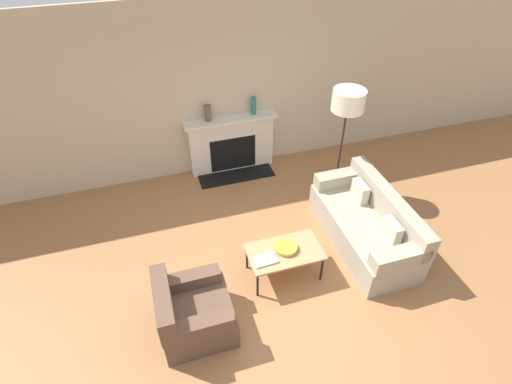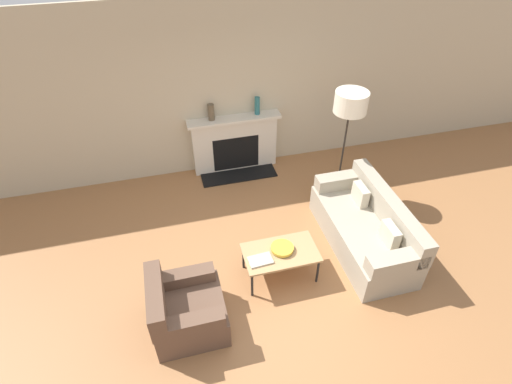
{
  "view_description": "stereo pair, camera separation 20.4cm",
  "coord_description": "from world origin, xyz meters",
  "px_view_note": "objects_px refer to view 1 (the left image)",
  "views": [
    {
      "loc": [
        -1.21,
        -2.86,
        4.26
      ],
      "look_at": [
        0.17,
        1.58,
        0.45
      ],
      "focal_mm": 28.0,
      "sensor_mm": 36.0,
      "label": 1
    },
    {
      "loc": [
        -1.01,
        -2.91,
        4.26
      ],
      "look_at": [
        0.17,
        1.58,
        0.45
      ],
      "focal_mm": 28.0,
      "sensor_mm": 36.0,
      "label": 2
    }
  ],
  "objects_px": {
    "armchair_near": "(192,313)",
    "mantel_vase_left": "(208,113)",
    "couch": "(367,225)",
    "mantel_vase_center_left": "(253,106)",
    "coffee_table": "(284,253)",
    "floor_lamp": "(348,107)",
    "fireplace": "(232,145)",
    "book": "(265,260)",
    "bowl": "(286,247)"
  },
  "relations": [
    {
      "from": "armchair_near",
      "to": "book",
      "type": "relative_size",
      "value": 2.67
    },
    {
      "from": "mantel_vase_left",
      "to": "coffee_table",
      "type": "bearing_deg",
      "value": -81.07
    },
    {
      "from": "couch",
      "to": "mantel_vase_left",
      "type": "bearing_deg",
      "value": -143.43
    },
    {
      "from": "couch",
      "to": "mantel_vase_center_left",
      "type": "xyz_separation_m",
      "value": [
        -0.96,
        2.35,
        0.85
      ]
    },
    {
      "from": "coffee_table",
      "to": "armchair_near",
      "type": "bearing_deg",
      "value": -160.85
    },
    {
      "from": "armchair_near",
      "to": "mantel_vase_center_left",
      "type": "height_order",
      "value": "mantel_vase_center_left"
    },
    {
      "from": "coffee_table",
      "to": "mantel_vase_center_left",
      "type": "bearing_deg",
      "value": 81.79
    },
    {
      "from": "coffee_table",
      "to": "bowl",
      "type": "distance_m",
      "value": 0.08
    },
    {
      "from": "coffee_table",
      "to": "mantel_vase_left",
      "type": "relative_size",
      "value": 3.49
    },
    {
      "from": "fireplace",
      "to": "bowl",
      "type": "distance_m",
      "value": 2.53
    },
    {
      "from": "mantel_vase_center_left",
      "to": "mantel_vase_left",
      "type": "bearing_deg",
      "value": 180.0
    },
    {
      "from": "floor_lamp",
      "to": "fireplace",
      "type": "bearing_deg",
      "value": 142.2
    },
    {
      "from": "couch",
      "to": "mantel_vase_center_left",
      "type": "height_order",
      "value": "mantel_vase_center_left"
    },
    {
      "from": "fireplace",
      "to": "mantel_vase_left",
      "type": "height_order",
      "value": "mantel_vase_left"
    },
    {
      "from": "armchair_near",
      "to": "mantel_vase_left",
      "type": "bearing_deg",
      "value": -16.39
    },
    {
      "from": "bowl",
      "to": "mantel_vase_left",
      "type": "relative_size",
      "value": 1.07
    },
    {
      "from": "couch",
      "to": "mantel_vase_center_left",
      "type": "bearing_deg",
      "value": -157.64
    },
    {
      "from": "couch",
      "to": "armchair_near",
      "type": "relative_size",
      "value": 2.28
    },
    {
      "from": "mantel_vase_center_left",
      "to": "floor_lamp",
      "type": "bearing_deg",
      "value": -47.31
    },
    {
      "from": "couch",
      "to": "book",
      "type": "bearing_deg",
      "value": -79.37
    },
    {
      "from": "couch",
      "to": "armchair_near",
      "type": "xyz_separation_m",
      "value": [
        -2.63,
        -0.68,
        -0.02
      ]
    },
    {
      "from": "mantel_vase_center_left",
      "to": "couch",
      "type": "bearing_deg",
      "value": -67.64
    },
    {
      "from": "couch",
      "to": "floor_lamp",
      "type": "height_order",
      "value": "floor_lamp"
    },
    {
      "from": "coffee_table",
      "to": "bowl",
      "type": "xyz_separation_m",
      "value": [
        0.03,
        0.03,
        0.07
      ]
    },
    {
      "from": "couch",
      "to": "mantel_vase_center_left",
      "type": "relative_size",
      "value": 6.15
    },
    {
      "from": "bowl",
      "to": "coffee_table",
      "type": "bearing_deg",
      "value": -138.26
    },
    {
      "from": "couch",
      "to": "bowl",
      "type": "height_order",
      "value": "couch"
    },
    {
      "from": "fireplace",
      "to": "mantel_vase_left",
      "type": "bearing_deg",
      "value": 177.61
    },
    {
      "from": "coffee_table",
      "to": "book",
      "type": "xyz_separation_m",
      "value": [
        -0.29,
        -0.08,
        0.05
      ]
    },
    {
      "from": "couch",
      "to": "floor_lamp",
      "type": "relative_size",
      "value": 1.03
    },
    {
      "from": "armchair_near",
      "to": "floor_lamp",
      "type": "distance_m",
      "value": 3.54
    },
    {
      "from": "armchair_near",
      "to": "mantel_vase_left",
      "type": "xyz_separation_m",
      "value": [
        0.89,
        3.02,
        0.86
      ]
    },
    {
      "from": "fireplace",
      "to": "bowl",
      "type": "height_order",
      "value": "fireplace"
    },
    {
      "from": "mantel_vase_left",
      "to": "mantel_vase_center_left",
      "type": "distance_m",
      "value": 0.78
    },
    {
      "from": "bowl",
      "to": "floor_lamp",
      "type": "height_order",
      "value": "floor_lamp"
    },
    {
      "from": "book",
      "to": "mantel_vase_center_left",
      "type": "xyz_separation_m",
      "value": [
        0.66,
        2.65,
        0.72
      ]
    },
    {
      "from": "fireplace",
      "to": "floor_lamp",
      "type": "relative_size",
      "value": 0.87
    },
    {
      "from": "fireplace",
      "to": "armchair_near",
      "type": "distance_m",
      "value": 3.26
    },
    {
      "from": "floor_lamp",
      "to": "couch",
      "type": "bearing_deg",
      "value": -95.12
    },
    {
      "from": "couch",
      "to": "coffee_table",
      "type": "height_order",
      "value": "couch"
    },
    {
      "from": "book",
      "to": "floor_lamp",
      "type": "distance_m",
      "value": 2.54
    },
    {
      "from": "floor_lamp",
      "to": "mantel_vase_center_left",
      "type": "relative_size",
      "value": 5.95
    },
    {
      "from": "coffee_table",
      "to": "book",
      "type": "distance_m",
      "value": 0.3
    },
    {
      "from": "fireplace",
      "to": "armchair_near",
      "type": "height_order",
      "value": "fireplace"
    },
    {
      "from": "bowl",
      "to": "book",
      "type": "distance_m",
      "value": 0.33
    },
    {
      "from": "couch",
      "to": "bowl",
      "type": "distance_m",
      "value": 1.33
    },
    {
      "from": "bowl",
      "to": "mantel_vase_left",
      "type": "bearing_deg",
      "value": 99.64
    },
    {
      "from": "coffee_table",
      "to": "floor_lamp",
      "type": "distance_m",
      "value": 2.32
    },
    {
      "from": "armchair_near",
      "to": "bowl",
      "type": "bearing_deg",
      "value": -70.25
    },
    {
      "from": "mantel_vase_center_left",
      "to": "book",
      "type": "bearing_deg",
      "value": -103.97
    }
  ]
}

